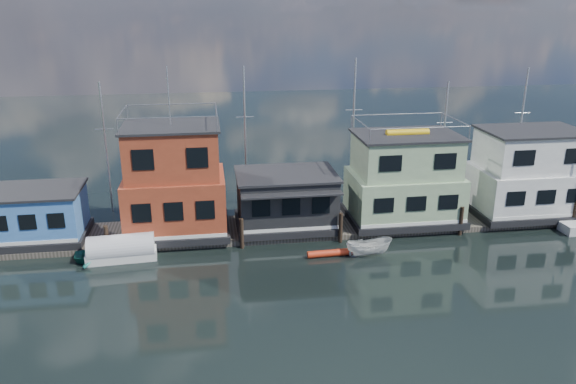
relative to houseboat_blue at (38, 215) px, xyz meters
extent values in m
plane|color=black|center=(18.00, -12.00, -2.21)|extent=(160.00, 160.00, 0.00)
cube|color=#595147|center=(18.00, 0.00, -2.01)|extent=(48.00, 5.00, 0.40)
cube|color=black|center=(0.00, 0.00, -1.56)|extent=(6.40, 4.90, 0.50)
cube|color=#447CCB|center=(0.00, 0.00, 0.19)|extent=(6.00, 4.50, 3.00)
cube|color=black|center=(0.00, 0.00, 1.77)|extent=(6.30, 4.80, 0.16)
cube|color=black|center=(9.50, 0.00, -1.56)|extent=(7.40, 5.90, 0.50)
cube|color=#9A3A21|center=(9.50, 0.00, 0.57)|extent=(7.00, 5.50, 3.74)
cube|color=#9A3A21|center=(9.50, 0.00, 4.17)|extent=(6.30, 4.95, 3.46)
cube|color=black|center=(9.50, 0.00, 5.97)|extent=(6.65, 5.23, 0.16)
cylinder|color=silver|center=(9.50, 0.00, 8.05)|extent=(0.08, 0.08, 4.00)
cube|color=black|center=(17.50, 0.00, -1.56)|extent=(7.40, 5.40, 0.50)
cube|color=black|center=(17.50, 0.00, 0.39)|extent=(7.00, 5.00, 3.40)
cube|color=black|center=(17.50, 0.00, 2.17)|extent=(7.30, 5.30, 0.16)
cube|color=black|center=(17.50, -2.80, 1.58)|extent=(7.00, 1.20, 0.12)
cube|color=black|center=(26.50, 0.00, -1.56)|extent=(8.40, 5.90, 0.50)
cube|color=#96B386|center=(26.50, 0.00, 0.25)|extent=(8.00, 5.50, 3.12)
cube|color=#96B386|center=(26.50, 0.00, 3.25)|extent=(7.20, 4.95, 2.88)
cube|color=black|center=(26.50, 0.00, 4.77)|extent=(7.60, 5.23, 0.16)
cylinder|color=gold|center=(26.50, 0.00, 4.94)|extent=(3.20, 0.56, 0.56)
cube|color=black|center=(36.50, 0.00, -1.56)|extent=(8.40, 5.90, 0.50)
cube|color=silver|center=(36.50, 0.00, 0.25)|extent=(8.00, 5.50, 3.12)
cube|color=silver|center=(36.50, 0.00, 3.25)|extent=(7.20, 4.95, 2.88)
cube|color=black|center=(36.50, 0.00, 4.77)|extent=(7.60, 5.23, 0.16)
cylinder|color=#2D2116|center=(5.00, -2.80, -1.11)|extent=(0.28, 0.28, 2.20)
cylinder|color=#2D2116|center=(14.00, -2.80, -1.11)|extent=(0.28, 0.28, 2.20)
cylinder|color=#2D2116|center=(21.00, -2.80, -1.11)|extent=(0.28, 0.28, 2.20)
cylinder|color=#2D2116|center=(30.00, -2.80, -1.11)|extent=(0.28, 0.28, 2.20)
cylinder|color=#2D2116|center=(39.00, -2.80, -1.11)|extent=(0.28, 0.28, 2.20)
cylinder|color=silver|center=(4.00, 6.00, 3.04)|extent=(0.16, 0.16, 10.50)
cylinder|color=silver|center=(4.00, 6.00, 4.62)|extent=(1.40, 0.06, 0.06)
cylinder|color=silver|center=(15.00, 6.00, 3.54)|extent=(0.16, 0.16, 11.50)
cylinder|color=silver|center=(15.00, 6.00, 5.27)|extent=(1.40, 0.06, 0.06)
cylinder|color=silver|center=(24.00, 6.00, 3.79)|extent=(0.16, 0.16, 12.00)
cylinder|color=silver|center=(24.00, 6.00, 5.59)|extent=(1.40, 0.06, 0.06)
cylinder|color=silver|center=(32.00, 6.00, 2.79)|extent=(0.16, 0.16, 10.00)
cylinder|color=silver|center=(32.00, 6.00, 4.29)|extent=(1.40, 0.06, 0.06)
cylinder|color=silver|center=(39.00, 6.00, 3.29)|extent=(0.16, 0.16, 11.00)
cylinder|color=silver|center=(39.00, 6.00, 4.94)|extent=(1.40, 0.06, 0.06)
imported|color=silver|center=(22.39, -5.25, -1.60)|extent=(3.17, 1.21, 1.22)
cube|color=silver|center=(5.97, -3.39, -1.83)|extent=(4.62, 2.03, 0.75)
cylinder|color=#B9B9BE|center=(5.97, -3.39, -1.40)|extent=(4.41, 2.12, 1.83)
cylinder|color=red|center=(19.84, -4.99, -1.97)|extent=(3.24, 0.63, 0.47)
imported|color=#227F70|center=(4.90, -3.21, -1.80)|extent=(4.24, 3.25, 0.82)
camera|label=1|loc=(12.00, -38.58, 14.15)|focal=35.00mm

